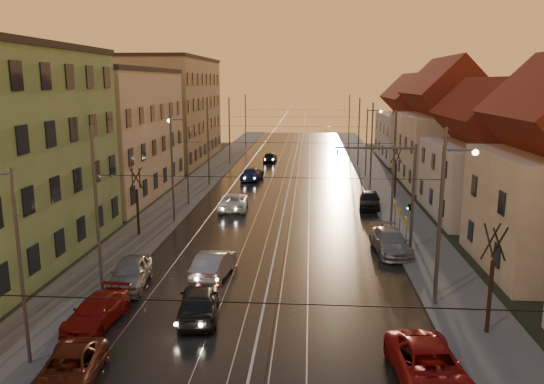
% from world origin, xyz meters
% --- Properties ---
extents(road, '(16.00, 120.00, 0.04)m').
position_xyz_m(road, '(0.00, 40.00, 0.02)').
color(road, black).
rests_on(road, ground).
extents(sidewalk_left, '(4.00, 120.00, 0.15)m').
position_xyz_m(sidewalk_left, '(-10.00, 40.00, 0.07)').
color(sidewalk_left, '#4C4C4C').
rests_on(sidewalk_left, ground).
extents(sidewalk_right, '(4.00, 120.00, 0.15)m').
position_xyz_m(sidewalk_right, '(10.00, 40.00, 0.07)').
color(sidewalk_right, '#4C4C4C').
rests_on(sidewalk_right, ground).
extents(tram_rail_0, '(0.06, 120.00, 0.03)m').
position_xyz_m(tram_rail_0, '(-2.20, 40.00, 0.06)').
color(tram_rail_0, gray).
rests_on(tram_rail_0, road).
extents(tram_rail_1, '(0.06, 120.00, 0.03)m').
position_xyz_m(tram_rail_1, '(-0.77, 40.00, 0.06)').
color(tram_rail_1, gray).
rests_on(tram_rail_1, road).
extents(tram_rail_2, '(0.06, 120.00, 0.03)m').
position_xyz_m(tram_rail_2, '(0.77, 40.00, 0.06)').
color(tram_rail_2, gray).
rests_on(tram_rail_2, road).
extents(tram_rail_3, '(0.06, 120.00, 0.03)m').
position_xyz_m(tram_rail_3, '(2.20, 40.00, 0.06)').
color(tram_rail_3, gray).
rests_on(tram_rail_3, road).
extents(apartment_left_2, '(10.00, 20.00, 12.00)m').
position_xyz_m(apartment_left_2, '(-17.50, 34.00, 6.00)').
color(apartment_left_2, beige).
rests_on(apartment_left_2, ground).
extents(apartment_left_3, '(10.00, 24.00, 14.00)m').
position_xyz_m(apartment_left_3, '(-17.50, 58.00, 7.00)').
color(apartment_left_3, '#978461').
rests_on(apartment_left_3, ground).
extents(house_right_2, '(9.18, 12.24, 9.20)m').
position_xyz_m(house_right_2, '(17.00, 28.00, 4.64)').
color(house_right_2, beige).
rests_on(house_right_2, ground).
extents(house_right_3, '(9.18, 14.28, 11.50)m').
position_xyz_m(house_right_3, '(17.00, 43.00, 5.80)').
color(house_right_3, '#B7A68D').
rests_on(house_right_3, ground).
extents(house_right_4, '(9.18, 16.32, 10.00)m').
position_xyz_m(house_right_4, '(17.00, 61.00, 5.05)').
color(house_right_4, beige).
rests_on(house_right_4, ground).
extents(catenary_pole_l_1, '(0.16, 0.16, 9.00)m').
position_xyz_m(catenary_pole_l_1, '(-8.60, 9.00, 4.50)').
color(catenary_pole_l_1, '#595B60').
rests_on(catenary_pole_l_1, ground).
extents(catenary_pole_r_1, '(0.16, 0.16, 9.00)m').
position_xyz_m(catenary_pole_r_1, '(8.60, 9.00, 4.50)').
color(catenary_pole_r_1, '#595B60').
rests_on(catenary_pole_r_1, ground).
extents(catenary_pole_l_2, '(0.16, 0.16, 9.00)m').
position_xyz_m(catenary_pole_l_2, '(-8.60, 24.00, 4.50)').
color(catenary_pole_l_2, '#595B60').
rests_on(catenary_pole_l_2, ground).
extents(catenary_pole_r_2, '(0.16, 0.16, 9.00)m').
position_xyz_m(catenary_pole_r_2, '(8.60, 24.00, 4.50)').
color(catenary_pole_r_2, '#595B60').
rests_on(catenary_pole_r_2, ground).
extents(catenary_pole_l_3, '(0.16, 0.16, 9.00)m').
position_xyz_m(catenary_pole_l_3, '(-8.60, 39.00, 4.50)').
color(catenary_pole_l_3, '#595B60').
rests_on(catenary_pole_l_3, ground).
extents(catenary_pole_r_3, '(0.16, 0.16, 9.00)m').
position_xyz_m(catenary_pole_r_3, '(8.60, 39.00, 4.50)').
color(catenary_pole_r_3, '#595B60').
rests_on(catenary_pole_r_3, ground).
extents(catenary_pole_l_4, '(0.16, 0.16, 9.00)m').
position_xyz_m(catenary_pole_l_4, '(-8.60, 54.00, 4.50)').
color(catenary_pole_l_4, '#595B60').
rests_on(catenary_pole_l_4, ground).
extents(catenary_pole_r_4, '(0.16, 0.16, 9.00)m').
position_xyz_m(catenary_pole_r_4, '(8.60, 54.00, 4.50)').
color(catenary_pole_r_4, '#595B60').
rests_on(catenary_pole_r_4, ground).
extents(catenary_pole_l_5, '(0.16, 0.16, 9.00)m').
position_xyz_m(catenary_pole_l_5, '(-8.60, 72.00, 4.50)').
color(catenary_pole_l_5, '#595B60').
rests_on(catenary_pole_l_5, ground).
extents(catenary_pole_r_5, '(0.16, 0.16, 9.00)m').
position_xyz_m(catenary_pole_r_5, '(8.60, 72.00, 4.50)').
color(catenary_pole_r_5, '#595B60').
rests_on(catenary_pole_r_5, ground).
extents(street_lamp_0, '(1.75, 0.32, 8.00)m').
position_xyz_m(street_lamp_0, '(-9.10, 2.00, 4.89)').
color(street_lamp_0, '#595B60').
rests_on(street_lamp_0, ground).
extents(street_lamp_1, '(1.75, 0.32, 8.00)m').
position_xyz_m(street_lamp_1, '(9.10, 10.00, 4.89)').
color(street_lamp_1, '#595B60').
rests_on(street_lamp_1, ground).
extents(street_lamp_2, '(1.75, 0.32, 8.00)m').
position_xyz_m(street_lamp_2, '(-9.10, 30.00, 4.89)').
color(street_lamp_2, '#595B60').
rests_on(street_lamp_2, ground).
extents(street_lamp_3, '(1.75, 0.32, 8.00)m').
position_xyz_m(street_lamp_3, '(9.10, 46.00, 4.89)').
color(street_lamp_3, '#595B60').
rests_on(street_lamp_3, ground).
extents(traffic_light_mast, '(5.30, 0.32, 7.20)m').
position_xyz_m(traffic_light_mast, '(7.99, 18.00, 4.60)').
color(traffic_light_mast, '#595B60').
rests_on(traffic_light_mast, ground).
extents(bare_tree_0, '(1.09, 1.09, 5.11)m').
position_xyz_m(bare_tree_0, '(-10.20, 20.00, 2.49)').
color(bare_tree_0, black).
rests_on(bare_tree_0, ground).
extents(bare_tree_1, '(1.09, 1.09, 5.11)m').
position_xyz_m(bare_tree_1, '(10.20, 6.00, 2.49)').
color(bare_tree_1, black).
rests_on(bare_tree_1, ground).
extents(bare_tree_2, '(1.09, 1.09, 5.11)m').
position_xyz_m(bare_tree_2, '(10.40, 34.00, 2.49)').
color(bare_tree_2, black).
rests_on(bare_tree_2, ground).
extents(driving_car_0, '(2.44, 4.79, 1.56)m').
position_xyz_m(driving_car_0, '(-3.01, 6.91, 0.78)').
color(driving_car_0, black).
rests_on(driving_car_0, ground).
extents(driving_car_1, '(2.13, 4.76, 1.52)m').
position_xyz_m(driving_car_1, '(-3.25, 12.35, 0.76)').
color(driving_car_1, '#A5A5AA').
rests_on(driving_car_1, ground).
extents(driving_car_2, '(2.76, 5.40, 1.46)m').
position_xyz_m(driving_car_2, '(-4.45, 28.64, 0.73)').
color(driving_car_2, white).
rests_on(driving_car_2, ground).
extents(driving_car_3, '(2.49, 5.27, 1.49)m').
position_xyz_m(driving_car_3, '(-4.38, 42.99, 0.74)').
color(driving_car_3, navy).
rests_on(driving_car_3, ground).
extents(driving_car_4, '(1.85, 4.19, 1.40)m').
position_xyz_m(driving_car_4, '(-3.35, 56.85, 0.70)').
color(driving_car_4, black).
rests_on(driving_car_4, ground).
extents(parked_left_1, '(2.57, 4.62, 1.22)m').
position_xyz_m(parked_left_1, '(-6.64, 0.83, 0.61)').
color(parked_left_1, '#581C0F').
rests_on(parked_left_1, ground).
extents(parked_left_2, '(2.23, 4.59, 1.29)m').
position_xyz_m(parked_left_2, '(-7.60, 5.81, 0.64)').
color(parked_left_2, maroon).
rests_on(parked_left_2, ground).
extents(parked_left_3, '(2.32, 4.78, 1.57)m').
position_xyz_m(parked_left_3, '(-7.60, 10.51, 0.79)').
color(parked_left_3, gray).
rests_on(parked_left_3, ground).
extents(parked_right_0, '(2.89, 5.48, 1.47)m').
position_xyz_m(parked_right_0, '(6.75, 1.73, 0.74)').
color(parked_right_0, '#9D0F10').
rests_on(parked_right_0, ground).
extents(parked_right_1, '(2.55, 5.36, 1.51)m').
position_xyz_m(parked_right_1, '(7.60, 17.43, 0.75)').
color(parked_right_1, '#939398').
rests_on(parked_right_1, ground).
extents(parked_right_2, '(2.25, 4.67, 1.54)m').
position_xyz_m(parked_right_2, '(7.58, 30.11, 0.77)').
color(parked_right_2, black).
rests_on(parked_right_2, ground).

